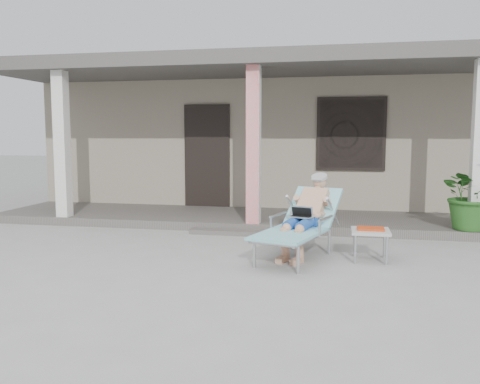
# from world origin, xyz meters

# --- Properties ---
(ground) EXTENTS (60.00, 60.00, 0.00)m
(ground) POSITION_xyz_m (0.00, 0.00, 0.00)
(ground) COLOR #9E9E99
(ground) RESTS_ON ground
(house) EXTENTS (10.40, 5.40, 3.30)m
(house) POSITION_xyz_m (0.00, 6.50, 1.67)
(house) COLOR gray
(house) RESTS_ON ground
(porch_deck) EXTENTS (10.00, 2.00, 0.15)m
(porch_deck) POSITION_xyz_m (0.00, 3.00, 0.07)
(porch_deck) COLOR #605B56
(porch_deck) RESTS_ON ground
(porch_overhang) EXTENTS (10.00, 2.30, 2.85)m
(porch_overhang) POSITION_xyz_m (0.00, 2.95, 2.79)
(porch_overhang) COLOR silver
(porch_overhang) RESTS_ON porch_deck
(porch_step) EXTENTS (2.00, 0.30, 0.07)m
(porch_step) POSITION_xyz_m (0.00, 1.85, 0.04)
(porch_step) COLOR #605B56
(porch_step) RESTS_ON ground
(lounger) EXTENTS (1.15, 1.86, 1.17)m
(lounger) POSITION_xyz_m (0.95, 0.59, 0.72)
(lounger) COLOR #B7B7BC
(lounger) RESTS_ON ground
(side_table) EXTENTS (0.49, 0.49, 0.44)m
(side_table) POSITION_xyz_m (1.84, 0.51, 0.37)
(side_table) COLOR #B6B5B0
(side_table) RESTS_ON ground
(potted_palm) EXTENTS (1.27, 1.19, 1.14)m
(potted_palm) POSITION_xyz_m (3.46, 2.25, 0.72)
(potted_palm) COLOR #26591E
(potted_palm) RESTS_ON porch_deck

